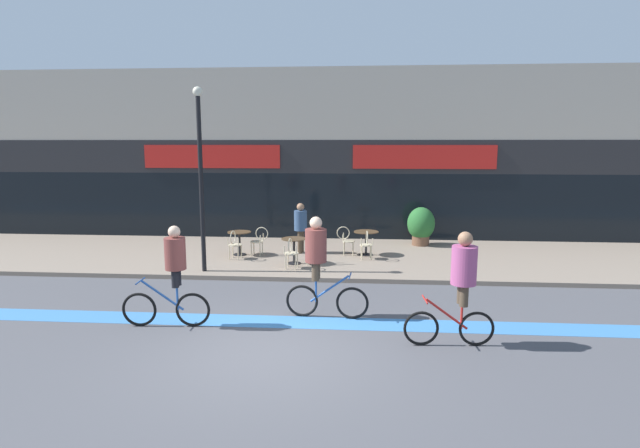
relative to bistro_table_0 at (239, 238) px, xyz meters
name	(u,v)px	position (x,y,z in m)	size (l,w,h in m)	color
ground_plane	(268,353)	(2.18, -7.03, -0.65)	(120.00, 120.00, 0.00)	#4C4C51
sidewalk_slab	(309,256)	(2.18, 0.22, -0.59)	(40.00, 5.50, 0.12)	gray
storefront_facade	(320,155)	(2.18, 4.94, 2.47)	(40.00, 4.06, 6.28)	#B2A899
bike_lane_stripe	(282,322)	(2.18, -5.50, -0.65)	(36.00, 0.70, 0.01)	#3D7AB7
bistro_table_0	(239,238)	(0.00, 0.00, 0.00)	(0.73, 0.73, 0.74)	black
bistro_table_1	(294,246)	(1.86, -1.02, 0.01)	(0.73, 0.73, 0.75)	black
bistro_table_2	(366,238)	(3.97, 0.29, 0.01)	(0.78, 0.78, 0.76)	black
cafe_chair_0_near	(234,243)	(-0.01, -0.63, -0.02)	(0.45, 0.60, 0.90)	beige
cafe_chair_0_side	(259,239)	(0.63, -0.01, -0.02)	(0.59, 0.43, 0.90)	beige
cafe_chair_1_near	(291,251)	(1.85, -1.64, -0.02)	(0.43, 0.59, 0.90)	beige
cafe_chair_1_side	(315,247)	(2.49, -1.02, -0.02)	(0.58, 0.42, 0.90)	beige
cafe_chair_2_near	(367,243)	(3.98, -0.34, -0.02)	(0.43, 0.59, 0.90)	beige
cafe_chair_2_side	(346,239)	(3.35, 0.29, -0.02)	(0.58, 0.41, 0.90)	beige
planter_pot	(421,225)	(5.88, 1.99, 0.16)	(0.94, 0.94, 1.32)	brown
lamp_post	(201,167)	(-0.50, -2.05, 2.34)	(0.26, 0.26, 4.95)	black
cyclist_0	(319,259)	(2.91, -5.16, 0.59)	(1.74, 0.53, 2.14)	black
cyclist_1	(172,271)	(0.10, -5.91, 0.49)	(1.76, 0.50, 2.04)	black
cyclist_2	(461,279)	(5.54, -6.45, 0.59)	(1.63, 0.52, 2.09)	black
pedestrian_near_end	(301,224)	(1.89, 0.45, 0.42)	(0.50, 0.50, 1.61)	#4C3D2D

